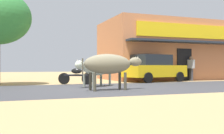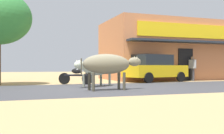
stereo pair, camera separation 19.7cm
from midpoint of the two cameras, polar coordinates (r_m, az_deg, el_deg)
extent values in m
plane|color=tan|center=(11.18, -2.04, -4.61)|extent=(80.00, 80.00, 0.00)
cube|color=#404044|center=(11.18, -2.04, -4.60)|extent=(72.00, 6.13, 0.00)
cube|color=#CD7D4F|center=(20.44, 11.51, 3.36)|extent=(8.81, 5.32, 4.19)
cube|color=yellow|center=(18.27, 15.92, 7.45)|extent=(7.05, 0.10, 0.90)
cube|color=#262D38|center=(17.88, 16.64, 5.18)|extent=(8.46, 0.90, 0.12)
cube|color=black|center=(18.11, 15.71, 0.48)|extent=(1.10, 0.06, 2.10)
cube|color=yellow|center=(16.56, 9.55, -0.86)|extent=(4.18, 2.56, 0.70)
cube|color=#1E2328|center=(16.37, 8.79, 1.48)|extent=(2.44, 2.03, 0.64)
cylinder|color=black|center=(18.06, 10.72, -1.90)|extent=(0.62, 0.31, 0.60)
cylinder|color=black|center=(16.83, 14.74, -2.04)|extent=(0.62, 0.31, 0.60)
cylinder|color=black|center=(16.45, 4.24, -2.08)|extent=(0.62, 0.31, 0.60)
cylinder|color=black|center=(15.09, 8.16, -2.27)|extent=(0.62, 0.31, 0.60)
cylinder|color=black|center=(13.79, -4.82, -2.50)|extent=(0.57, 0.33, 0.59)
cylinder|color=black|center=(14.09, -9.73, -2.45)|extent=(0.57, 0.33, 0.59)
cylinder|color=black|center=(13.92, -7.30, -1.74)|extent=(1.15, 0.63, 0.10)
ellipsoid|color=black|center=(13.91, -7.10, -0.83)|extent=(0.61, 0.46, 0.28)
cylinder|color=black|center=(13.79, -5.07, -0.63)|extent=(0.06, 0.06, 0.60)
ellipsoid|color=gray|center=(10.30, -0.58, 0.65)|extent=(1.98, 0.84, 0.77)
ellipsoid|color=gray|center=(10.84, 5.36, 1.13)|extent=(0.58, 0.32, 0.36)
cone|color=beige|center=(10.96, 5.33, 2.06)|extent=(0.06, 0.06, 0.12)
cone|color=beige|center=(10.78, 5.85, 2.09)|extent=(0.06, 0.06, 0.12)
cylinder|color=#4C4839|center=(10.80, 1.99, -2.95)|extent=(0.11, 0.11, 0.69)
cylinder|color=#4C4839|center=(10.36, 3.16, -3.07)|extent=(0.11, 0.11, 0.69)
cylinder|color=#4C4839|center=(10.32, -4.33, -3.08)|extent=(0.11, 0.11, 0.69)
cylinder|color=#4C4839|center=(9.86, -3.40, -3.23)|extent=(0.11, 0.11, 0.69)
cylinder|color=#4C4839|center=(9.95, -5.98, 0.10)|extent=(0.05, 0.05, 0.62)
ellipsoid|color=silver|center=(12.30, -2.74, -0.03)|extent=(2.04, 1.79, 0.76)
ellipsoid|color=silver|center=(11.32, -6.50, 0.44)|extent=(0.62, 0.56, 0.36)
cone|color=beige|center=(11.22, -6.27, 1.37)|extent=(0.06, 0.06, 0.12)
cone|color=beige|center=(11.35, -7.05, 1.35)|extent=(0.06, 0.06, 0.12)
cylinder|color=gray|center=(11.65, -3.62, -3.02)|extent=(0.11, 0.11, 0.57)
cylinder|color=gray|center=(11.96, -5.58, -2.94)|extent=(0.11, 0.11, 0.57)
cylinder|color=gray|center=(12.70, -0.06, -2.77)|extent=(0.11, 0.11, 0.57)
cylinder|color=gray|center=(13.00, -1.94, -2.70)|extent=(0.11, 0.11, 0.57)
cylinder|color=gray|center=(13.17, -0.02, -0.46)|extent=(0.05, 0.05, 0.60)
cylinder|color=#3F3F47|center=(18.20, 16.90, -1.56)|extent=(0.14, 0.14, 0.81)
cylinder|color=#3F3F47|center=(18.05, 17.24, -1.57)|extent=(0.14, 0.14, 0.81)
cube|color=silver|center=(18.12, 17.07, 0.61)|extent=(0.36, 0.45, 0.57)
sphere|color=tan|center=(18.13, 17.07, 1.86)|extent=(0.22, 0.22, 0.22)
cylinder|color=silver|center=(18.33, 16.59, 0.70)|extent=(0.09, 0.09, 0.51)
cylinder|color=silver|center=(17.91, 17.56, 0.71)|extent=(0.09, 0.09, 0.51)
camera|label=1|loc=(0.10, -89.57, 0.00)|focal=42.91mm
camera|label=2|loc=(0.10, 90.43, 0.00)|focal=42.91mm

